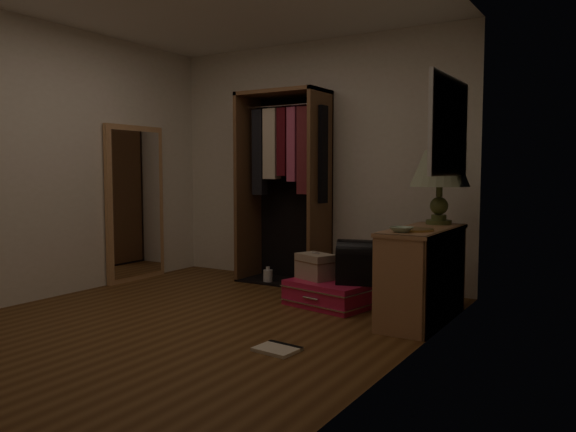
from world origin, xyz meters
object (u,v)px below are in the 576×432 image
at_px(white_jug, 268,276).
at_px(floor_mirror, 136,203).
at_px(open_wardrobe, 288,170).
at_px(train_case, 315,266).
at_px(console_bookshelf, 424,272).
at_px(black_bag, 358,261).
at_px(table_lamp, 440,170).
at_px(pink_suitcase, 330,293).

bearing_deg(white_jug, floor_mirror, -156.02).
height_order(open_wardrobe, floor_mirror, open_wardrobe).
relative_size(floor_mirror, train_case, 4.22).
xyz_separation_m(console_bookshelf, train_case, (-1.02, 0.03, -0.05)).
bearing_deg(black_bag, open_wardrobe, 132.54).
xyz_separation_m(train_case, black_bag, (0.42, -0.00, 0.08)).
bearing_deg(table_lamp, pink_suitcase, -156.95).
xyz_separation_m(console_bookshelf, open_wardrobe, (-1.75, 0.72, 0.82)).
xyz_separation_m(floor_mirror, black_bag, (2.64, 0.07, -0.43)).
bearing_deg(floor_mirror, open_wardrobe, 27.39).
height_order(open_wardrobe, train_case, open_wardrobe).
bearing_deg(console_bookshelf, pink_suitcase, 179.89).
relative_size(floor_mirror, table_lamp, 2.62).
distance_m(open_wardrobe, white_jug, 1.16).
relative_size(floor_mirror, black_bag, 4.18).
height_order(pink_suitcase, train_case, train_case).
distance_m(train_case, table_lamp, 1.39).
bearing_deg(console_bookshelf, black_bag, 177.56).
bearing_deg(train_case, floor_mirror, -156.39).
distance_m(pink_suitcase, table_lamp, 1.44).
bearing_deg(white_jug, table_lamp, -5.58).
xyz_separation_m(console_bookshelf, black_bag, (-0.59, 0.03, 0.03)).
bearing_deg(train_case, pink_suitcase, 12.92).
relative_size(console_bookshelf, floor_mirror, 0.66).
height_order(console_bookshelf, table_lamp, table_lamp).
distance_m(open_wardrobe, table_lamp, 1.79).
relative_size(open_wardrobe, table_lamp, 3.16).
bearing_deg(open_wardrobe, train_case, -43.72).
relative_size(open_wardrobe, black_bag, 5.04).
relative_size(open_wardrobe, floor_mirror, 1.21).
height_order(console_bookshelf, floor_mirror, floor_mirror).
height_order(pink_suitcase, black_bag, black_bag).
distance_m(open_wardrobe, floor_mirror, 1.72).
bearing_deg(table_lamp, open_wardrobe, 168.47).
bearing_deg(train_case, table_lamp, 40.10).
bearing_deg(black_bag, pink_suitcase, 168.99).
distance_m(console_bookshelf, train_case, 1.02).
bearing_deg(floor_mirror, black_bag, 1.59).
bearing_deg(console_bookshelf, train_case, 178.49).
bearing_deg(white_jug, open_wardrobe, 50.53).
distance_m(floor_mirror, white_jug, 1.67).
xyz_separation_m(train_case, white_jug, (-0.87, 0.53, -0.27)).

